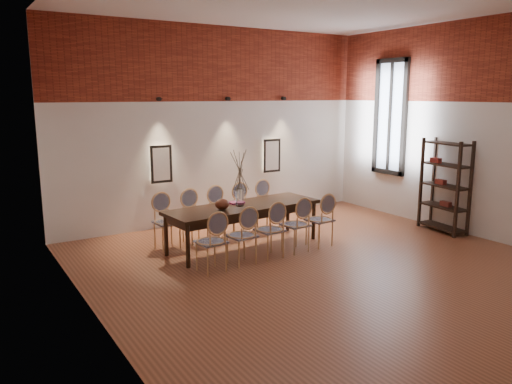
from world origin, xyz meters
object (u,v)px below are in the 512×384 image
chair_far_a (167,222)px  book (236,203)px  chair_far_b (195,217)px  bowl (222,204)px  chair_far_d (246,209)px  chair_near_c (270,230)px  chair_far_c (221,213)px  chair_near_a (211,242)px  chair_near_b (242,235)px  dining_table (244,226)px  chair_near_e (319,220)px  vase (240,197)px  chair_far_e (269,205)px  shelving_rack (445,186)px  chair_near_d (295,225)px

chair_far_a → book: 1.25m
chair_far_b → bowl: size_ratio=3.92×
bowl → book: 0.53m
chair_far_d → book: 0.83m
chair_near_c → chair_far_d: bearing=69.0°
chair_near_c → chair_far_a: (-1.23, 1.36, 0.00)m
chair_far_b → chair_far_c: same height
chair_near_a → chair_near_b: same height
dining_table → chair_near_a: chair_near_a is taller
chair_near_e → chair_far_b: 2.22m
vase → book: 0.25m
chair_far_e → chair_near_e: bearing=90.0°
chair_near_e → vase: (-1.25, 0.63, 0.43)m
chair_near_e → book: (-1.20, 0.84, 0.30)m
chair_far_a → chair_far_d: same height
shelving_rack → chair_far_e: bearing=151.9°
chair_far_d → book: chair_far_d is taller
chair_far_a → chair_near_e: bearing=146.9°
bowl → chair_near_d: bearing=-28.7°
chair_near_b → chair_far_a: bearing=111.0°
bowl → chair_far_b: bearing=100.6°
dining_table → chair_near_b: chair_near_b is taller
chair_far_c → chair_near_b: bearing=69.0°
chair_far_d → chair_far_e: 0.56m
chair_far_b → book: (0.58, -0.48, 0.30)m
chair_near_e → book: 1.50m
chair_far_d → shelving_rack: (3.34, -1.93, 0.43)m
chair_far_c → chair_far_d: size_ratio=1.00×
chair_near_c → bowl: size_ratio=3.92×
bowl → book: (0.44, 0.29, -0.07)m
dining_table → chair_far_b: bearing=127.5°
dining_table → chair_near_c: (0.06, -0.73, 0.09)m
chair_near_e → shelving_rack: size_ratio=0.52×
chair_far_c → chair_far_d: bearing=-180.0°
chair_far_c → shelving_rack: bearing=149.6°
bowl → book: bowl is taller
chair_near_d → bowl: (-1.08, 0.59, 0.37)m
chair_far_e → vase: (-1.14, -0.82, 0.43)m
chair_near_b → chair_far_a: 1.56m
chair_near_c → dining_table: bearing=90.0°
chair_near_c → chair_far_c: (-0.12, 1.45, 0.00)m
chair_far_d → chair_near_c: bearing=69.0°
dining_table → vase: (-0.08, -0.01, 0.53)m
vase → shelving_rack: bearing=-16.4°
chair_near_d → chair_far_d: bearing=90.0°
chair_far_d → book: (-0.53, -0.57, 0.30)m
chair_near_e → chair_far_c: size_ratio=1.00×
shelving_rack → chair_near_a: bearing=-176.8°
chair_far_a → chair_far_e: bearing=-180.0°
chair_near_b → chair_far_b: bearing=90.0°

